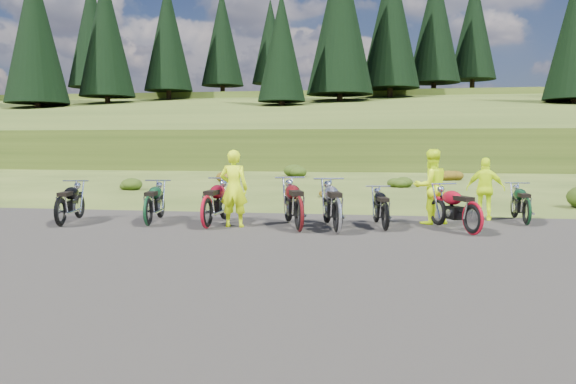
% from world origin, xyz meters
% --- Properties ---
extents(ground, '(300.00, 300.00, 0.00)m').
position_xyz_m(ground, '(0.00, 0.00, 0.00)').
color(ground, '#2E3F15').
rests_on(ground, ground).
extents(gravel_pad, '(20.00, 12.00, 0.04)m').
position_xyz_m(gravel_pad, '(0.00, -2.00, 0.00)').
color(gravel_pad, black).
rests_on(gravel_pad, ground).
extents(hill_slope, '(300.00, 45.97, 9.37)m').
position_xyz_m(hill_slope, '(0.00, 50.00, 0.00)').
color(hill_slope, '#304316').
rests_on(hill_slope, ground).
extents(hill_plateau, '(300.00, 90.00, 9.17)m').
position_xyz_m(hill_plateau, '(0.00, 110.00, 0.00)').
color(hill_plateau, '#304316').
rests_on(hill_plateau, ground).
extents(conifer_14, '(5.28, 5.28, 14.00)m').
position_xyz_m(conifer_14, '(-51.00, 70.00, 16.55)').
color(conifer_14, black).
rests_on(conifer_14, ground).
extents(conifer_15, '(7.92, 7.92, 20.00)m').
position_xyz_m(conifer_15, '(-45.00, 76.00, 20.16)').
color(conifer_15, black).
rests_on(conifer_15, ground).
extents(conifer_16, '(7.48, 7.48, 19.00)m').
position_xyz_m(conifer_16, '(-39.00, 51.00, 15.28)').
color(conifer_16, black).
rests_on(conifer_16, ground).
extents(conifer_17, '(7.04, 7.04, 18.00)m').
position_xyz_m(conifer_17, '(-33.00, 57.00, 15.97)').
color(conifer_17, black).
rests_on(conifer_17, ground).
extents(conifer_18, '(6.60, 6.60, 17.00)m').
position_xyz_m(conifer_18, '(-27.00, 63.00, 16.66)').
color(conifer_18, black).
rests_on(conifer_18, ground).
extents(conifer_19, '(6.16, 6.16, 16.00)m').
position_xyz_m(conifer_19, '(-21.00, 69.00, 17.36)').
color(conifer_19, black).
rests_on(conifer_19, ground).
extents(conifer_20, '(5.72, 5.72, 15.00)m').
position_xyz_m(conifer_20, '(-15.00, 75.00, 17.65)').
color(conifer_20, black).
rests_on(conifer_20, ground).
extents(conifer_21, '(5.28, 5.28, 14.00)m').
position_xyz_m(conifer_21, '(-9.00, 50.00, 12.56)').
color(conifer_21, black).
rests_on(conifer_21, ground).
extents(conifer_22, '(7.92, 7.92, 20.00)m').
position_xyz_m(conifer_22, '(-3.00, 56.00, 16.77)').
color(conifer_22, black).
rests_on(conifer_22, ground).
extents(conifer_23, '(7.48, 7.48, 19.00)m').
position_xyz_m(conifer_23, '(3.00, 62.00, 17.47)').
color(conifer_23, black).
rests_on(conifer_23, ground).
extents(conifer_24, '(7.04, 7.04, 18.00)m').
position_xyz_m(conifer_24, '(9.00, 68.00, 18.16)').
color(conifer_24, black).
rests_on(conifer_24, ground).
extents(conifer_25, '(6.60, 6.60, 17.00)m').
position_xyz_m(conifer_25, '(15.00, 74.00, 18.66)').
color(conifer_25, black).
rests_on(conifer_25, ground).
extents(shrub_1, '(1.03, 1.03, 0.61)m').
position_xyz_m(shrub_1, '(-9.10, 11.30, 0.31)').
color(shrub_1, '#20350D').
rests_on(shrub_1, ground).
extents(shrub_2, '(1.30, 1.30, 0.77)m').
position_xyz_m(shrub_2, '(-6.20, 16.60, 0.38)').
color(shrub_2, '#65360C').
rests_on(shrub_2, ground).
extents(shrub_3, '(1.56, 1.56, 0.92)m').
position_xyz_m(shrub_3, '(-3.30, 21.90, 0.46)').
color(shrub_3, '#20350D').
rests_on(shrub_3, ground).
extents(shrub_4, '(0.77, 0.77, 0.45)m').
position_xyz_m(shrub_4, '(-0.40, 9.20, 0.23)').
color(shrub_4, '#65360C').
rests_on(shrub_4, ground).
extents(shrub_5, '(1.03, 1.03, 0.61)m').
position_xyz_m(shrub_5, '(2.50, 14.50, 0.31)').
color(shrub_5, '#20350D').
rests_on(shrub_5, ground).
extents(shrub_6, '(1.30, 1.30, 0.77)m').
position_xyz_m(shrub_6, '(5.40, 19.80, 0.38)').
color(shrub_6, '#65360C').
rests_on(shrub_6, ground).
extents(motorcycle_0, '(1.05, 2.12, 1.06)m').
position_xyz_m(motorcycle_0, '(-5.96, 0.67, 0.00)').
color(motorcycle_0, black).
rests_on(motorcycle_0, ground).
extents(motorcycle_1, '(0.78, 2.21, 1.15)m').
position_xyz_m(motorcycle_1, '(-2.40, 0.88, 0.00)').
color(motorcycle_1, maroon).
rests_on(motorcycle_1, ground).
extents(motorcycle_2, '(1.00, 2.12, 1.07)m').
position_xyz_m(motorcycle_2, '(-3.91, 1.06, 0.00)').
color(motorcycle_2, '#0E331A').
rests_on(motorcycle_2, ground).
extents(motorcycle_3, '(1.28, 2.38, 1.18)m').
position_xyz_m(motorcycle_3, '(0.66, 0.61, 0.00)').
color(motorcycle_3, '#A4A4A9').
rests_on(motorcycle_3, ground).
extents(motorcycle_4, '(1.44, 2.41, 1.20)m').
position_xyz_m(motorcycle_4, '(-0.21, 0.74, 0.00)').
color(motorcycle_4, '#4A0C0E').
rests_on(motorcycle_4, ground).
extents(motorcycle_5, '(0.93, 1.95, 0.98)m').
position_xyz_m(motorcycle_5, '(1.70, 1.18, 0.00)').
color(motorcycle_5, black).
rests_on(motorcycle_5, ground).
extents(motorcycle_6, '(1.52, 2.15, 1.08)m').
position_xyz_m(motorcycle_6, '(3.56, 0.90, 0.00)').
color(motorcycle_6, maroon).
rests_on(motorcycle_6, ground).
extents(motorcycle_7, '(0.64, 1.90, 0.99)m').
position_xyz_m(motorcycle_7, '(5.10, 2.61, 0.00)').
color(motorcycle_7, black).
rests_on(motorcycle_7, ground).
extents(person_middle, '(0.67, 0.45, 1.83)m').
position_xyz_m(person_middle, '(-1.85, 1.27, 0.92)').
color(person_middle, '#C9EB0C').
rests_on(person_middle, ground).
extents(person_right_a, '(1.10, 1.00, 1.84)m').
position_xyz_m(person_right_a, '(2.81, 2.53, 0.92)').
color(person_right_a, '#C9EB0C').
rests_on(person_right_a, ground).
extents(person_right_b, '(1.01, 0.59, 1.62)m').
position_xyz_m(person_right_b, '(4.27, 3.42, 0.81)').
color(person_right_b, '#C9EB0C').
rests_on(person_right_b, ground).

